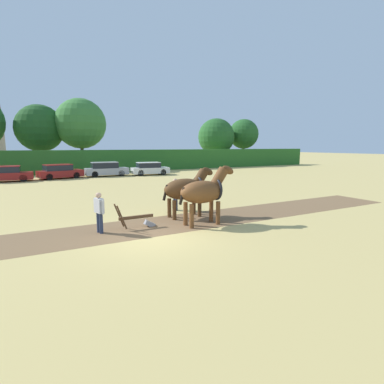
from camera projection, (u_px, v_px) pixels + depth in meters
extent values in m
plane|color=tan|center=(153.00, 237.00, 10.79)|extent=(240.00, 240.00, 0.00)
cube|color=brown|center=(71.00, 237.00, 10.79)|extent=(33.40, 2.98, 0.01)
cube|color=#286023|center=(67.00, 162.00, 35.31)|extent=(75.70, 1.51, 2.75)
cylinder|color=#423323|center=(42.00, 156.00, 39.77)|extent=(0.44, 0.44, 3.85)
sphere|color=#1E4C1E|center=(40.00, 128.00, 39.22)|extent=(6.12, 6.12, 6.12)
cylinder|color=#423323|center=(82.00, 154.00, 40.80)|extent=(0.44, 0.44, 4.37)
sphere|color=#387533|center=(81.00, 124.00, 40.19)|extent=(6.66, 6.66, 6.66)
cylinder|color=brown|center=(216.00, 156.00, 50.44)|extent=(0.44, 0.44, 3.06)
sphere|color=#235623|center=(216.00, 137.00, 49.96)|extent=(6.07, 6.07, 6.07)
cylinder|color=#4C3823|center=(243.00, 153.00, 53.14)|extent=(0.44, 0.44, 3.89)
sphere|color=#235623|center=(244.00, 134.00, 52.63)|extent=(5.16, 5.16, 5.16)
ellipsoid|color=brown|center=(202.00, 192.00, 12.24)|extent=(1.92, 0.98, 0.93)
cylinder|color=brown|center=(211.00, 211.00, 12.91)|extent=(0.18, 0.18, 0.97)
cylinder|color=brown|center=(218.00, 213.00, 12.44)|extent=(0.18, 0.18, 0.97)
cylinder|color=brown|center=(186.00, 214.00, 12.32)|extent=(0.18, 0.18, 0.97)
cylinder|color=brown|center=(192.00, 216.00, 11.85)|extent=(0.18, 0.18, 0.97)
cylinder|color=brown|center=(219.00, 178.00, 12.54)|extent=(0.86, 0.44, 0.97)
ellipsoid|color=brown|center=(228.00, 170.00, 12.71)|extent=(0.68, 0.26, 0.54)
cube|color=black|center=(223.00, 173.00, 12.61)|extent=(0.45, 0.08, 0.61)
cylinder|color=black|center=(182.00, 196.00, 11.83)|extent=(0.30, 0.12, 0.71)
torus|color=black|center=(216.00, 189.00, 12.55)|extent=(0.11, 0.94, 0.94)
ellipsoid|color=#513319|center=(184.00, 189.00, 13.64)|extent=(1.98, 1.01, 0.96)
cylinder|color=#513319|center=(194.00, 205.00, 14.31)|extent=(0.18, 0.18, 0.87)
cylinder|color=#513319|center=(200.00, 207.00, 13.83)|extent=(0.18, 0.18, 0.87)
cylinder|color=#513319|center=(169.00, 208.00, 13.71)|extent=(0.18, 0.18, 0.87)
cylinder|color=#513319|center=(174.00, 210.00, 13.23)|extent=(0.18, 0.18, 0.87)
cylinder|color=#513319|center=(200.00, 178.00, 13.96)|extent=(0.80, 0.46, 0.87)
ellipsoid|color=#513319|center=(208.00, 171.00, 14.10)|extent=(0.68, 0.26, 0.54)
cube|color=black|center=(204.00, 173.00, 14.01)|extent=(0.39, 0.08, 0.52)
cylinder|color=black|center=(166.00, 193.00, 13.21)|extent=(0.30, 0.12, 0.71)
torus|color=black|center=(198.00, 186.00, 13.95)|extent=(0.11, 0.97, 0.97)
cube|color=#4C331E|center=(136.00, 217.00, 11.88)|extent=(1.40, 0.10, 0.12)
cube|color=#939399|center=(150.00, 224.00, 12.19)|extent=(0.48, 0.20, 0.39)
cylinder|color=#4C331E|center=(119.00, 215.00, 11.74)|extent=(0.40, 0.06, 0.96)
cylinder|color=#4C331E|center=(122.00, 217.00, 11.39)|extent=(0.40, 0.06, 0.96)
cylinder|color=#28334C|center=(99.00, 222.00, 11.31)|extent=(0.14, 0.14, 0.78)
cylinder|color=#28334C|center=(101.00, 223.00, 11.16)|extent=(0.14, 0.14, 0.78)
cube|color=#B7B7BC|center=(99.00, 206.00, 11.13)|extent=(0.31, 0.49, 0.55)
sphere|color=tan|center=(98.00, 195.00, 11.07)|extent=(0.21, 0.21, 0.21)
cylinder|color=#B7B7BC|center=(96.00, 205.00, 11.33)|extent=(0.09, 0.09, 0.52)
cylinder|color=#B7B7BC|center=(102.00, 207.00, 10.94)|extent=(0.09, 0.09, 0.52)
cylinder|color=#28334C|center=(174.00, 202.00, 15.30)|extent=(0.14, 0.14, 0.82)
cylinder|color=#28334C|center=(176.00, 203.00, 15.11)|extent=(0.14, 0.14, 0.82)
cube|color=silver|center=(175.00, 189.00, 15.10)|extent=(0.20, 0.48, 0.58)
sphere|color=tan|center=(175.00, 181.00, 15.03)|extent=(0.22, 0.22, 0.22)
cylinder|color=silver|center=(173.00, 188.00, 15.35)|extent=(0.09, 0.09, 0.55)
cylinder|color=silver|center=(178.00, 190.00, 14.85)|extent=(0.09, 0.09, 0.55)
cube|color=maroon|center=(8.00, 176.00, 27.39)|extent=(4.22, 1.94, 0.66)
cube|color=black|center=(5.00, 170.00, 27.21)|extent=(2.56, 1.68, 0.53)
cube|color=maroon|center=(4.00, 166.00, 27.16)|extent=(2.56, 1.68, 0.06)
cylinder|color=black|center=(25.00, 177.00, 28.64)|extent=(0.67, 0.25, 0.66)
cylinder|color=black|center=(23.00, 178.00, 27.28)|extent=(0.67, 0.25, 0.66)
cube|color=maroon|center=(60.00, 174.00, 30.00)|extent=(4.42, 2.65, 0.66)
cube|color=black|center=(58.00, 168.00, 29.77)|extent=(2.77, 2.13, 0.54)
cube|color=maroon|center=(58.00, 165.00, 29.73)|extent=(2.77, 2.13, 0.06)
cylinder|color=black|center=(71.00, 174.00, 31.45)|extent=(0.66, 0.34, 0.63)
cylinder|color=black|center=(76.00, 175.00, 30.23)|extent=(0.66, 0.34, 0.63)
cylinder|color=black|center=(45.00, 176.00, 29.83)|extent=(0.66, 0.34, 0.63)
cylinder|color=black|center=(49.00, 177.00, 28.60)|extent=(0.66, 0.34, 0.63)
cube|color=#9E9EA8|center=(107.00, 171.00, 32.37)|extent=(4.51, 1.85, 0.70)
cube|color=black|center=(105.00, 165.00, 32.17)|extent=(2.72, 1.63, 0.59)
cube|color=#9E9EA8|center=(104.00, 162.00, 32.12)|extent=(2.72, 1.63, 0.06)
cylinder|color=black|center=(118.00, 172.00, 33.68)|extent=(0.65, 0.24, 0.64)
cylinder|color=black|center=(121.00, 173.00, 32.34)|extent=(0.65, 0.24, 0.64)
cylinder|color=black|center=(93.00, 173.00, 32.45)|extent=(0.65, 0.24, 0.64)
cylinder|color=black|center=(95.00, 174.00, 31.11)|extent=(0.65, 0.24, 0.64)
cube|color=silver|center=(150.00, 170.00, 33.77)|extent=(4.25, 2.14, 0.66)
cube|color=black|center=(148.00, 165.00, 33.59)|extent=(2.60, 1.82, 0.53)
cube|color=silver|center=(148.00, 162.00, 33.55)|extent=(2.60, 1.82, 0.06)
cylinder|color=black|center=(159.00, 171.00, 35.00)|extent=(0.68, 0.28, 0.66)
cylinder|color=black|center=(163.00, 172.00, 33.58)|extent=(0.68, 0.28, 0.66)
cylinder|color=black|center=(138.00, 172.00, 34.01)|extent=(0.68, 0.28, 0.66)
cylinder|color=black|center=(141.00, 173.00, 32.59)|extent=(0.68, 0.28, 0.66)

